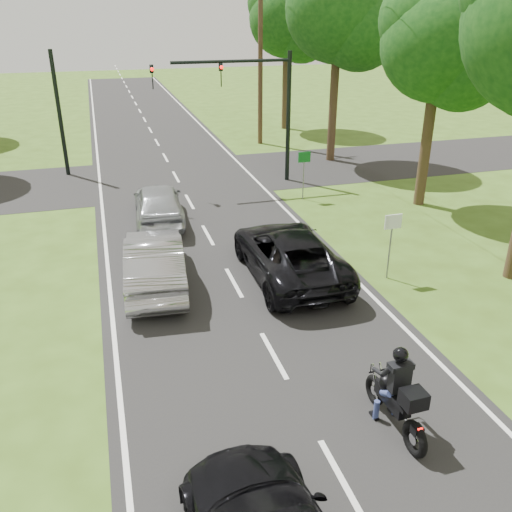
# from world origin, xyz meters

# --- Properties ---
(ground) EXTENTS (140.00, 140.00, 0.00)m
(ground) POSITION_xyz_m (0.00, 0.00, 0.00)
(ground) COLOR #385217
(ground) RESTS_ON ground
(road) EXTENTS (8.00, 100.00, 0.01)m
(road) POSITION_xyz_m (0.00, 10.00, 0.01)
(road) COLOR black
(road) RESTS_ON ground
(cross_road) EXTENTS (60.00, 7.00, 0.01)m
(cross_road) POSITION_xyz_m (0.00, 16.00, 0.01)
(cross_road) COLOR black
(cross_road) RESTS_ON ground
(motorcycle_rider) EXTENTS (0.62, 2.20, 1.90)m
(motorcycle_rider) POSITION_xyz_m (1.56, -3.07, 0.75)
(motorcycle_rider) COLOR black
(motorcycle_rider) RESTS_ON ground
(dark_suv) EXTENTS (2.61, 5.58, 1.54)m
(dark_suv) POSITION_xyz_m (1.78, 4.00, 0.78)
(dark_suv) COLOR black
(dark_suv) RESTS_ON road
(silver_sedan) EXTENTS (2.09, 4.95, 1.59)m
(silver_sedan) POSITION_xyz_m (-2.31, 4.50, 0.81)
(silver_sedan) COLOR #9F9EA3
(silver_sedan) RESTS_ON road
(silver_suv) EXTENTS (2.13, 4.68, 1.56)m
(silver_suv) POSITION_xyz_m (-1.55, 9.92, 0.79)
(silver_suv) COLOR #AFB3B8
(silver_suv) RESTS_ON road
(traffic_signal) EXTENTS (6.38, 0.44, 6.00)m
(traffic_signal) POSITION_xyz_m (3.34, 14.00, 4.14)
(traffic_signal) COLOR black
(traffic_signal) RESTS_ON ground
(signal_pole_far) EXTENTS (0.20, 0.20, 6.00)m
(signal_pole_far) POSITION_xyz_m (-5.20, 18.00, 3.00)
(signal_pole_far) COLOR black
(signal_pole_far) RESTS_ON ground
(utility_pole_far) EXTENTS (1.60, 0.28, 10.00)m
(utility_pole_far) POSITION_xyz_m (6.20, 22.00, 5.08)
(utility_pole_far) COLOR #4C3322
(utility_pole_far) RESTS_ON ground
(sign_white) EXTENTS (0.55, 0.07, 2.12)m
(sign_white) POSITION_xyz_m (4.70, 2.98, 1.60)
(sign_white) COLOR slate
(sign_white) RESTS_ON ground
(sign_green) EXTENTS (0.55, 0.07, 2.12)m
(sign_green) POSITION_xyz_m (4.90, 10.98, 1.60)
(sign_green) COLOR slate
(sign_green) RESTS_ON ground
(tree_row_c) EXTENTS (4.80, 4.65, 8.76)m
(tree_row_c) POSITION_xyz_m (9.75, 8.80, 6.23)
(tree_row_c) COLOR #332316
(tree_row_c) RESTS_ON ground
(tree_row_d) EXTENTS (5.76, 5.58, 10.45)m
(tree_row_d) POSITION_xyz_m (9.10, 16.76, 7.43)
(tree_row_d) COLOR #332316
(tree_row_d) RESTS_ON ground
(tree_row_e) EXTENTS (5.28, 5.12, 9.61)m
(tree_row_e) POSITION_xyz_m (9.48, 25.78, 6.83)
(tree_row_e) COLOR #332316
(tree_row_e) RESTS_ON ground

